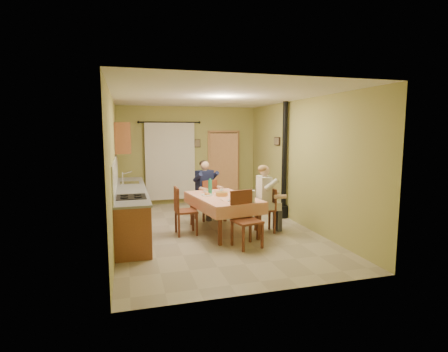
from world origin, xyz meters
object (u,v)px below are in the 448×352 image
object	(u,v)px
dining_table	(223,214)
chair_near	(246,231)
man_right	(265,191)
chair_far	(206,207)
chair_right	(265,218)
man_far	(205,183)
stove_flue	(284,176)
chair_left	(185,220)

from	to	relation	value
dining_table	chair_near	distance (m)	1.05
man_right	chair_far	bearing A→B (deg)	38.26
chair_right	man_right	bearing A→B (deg)	90.00
man_far	stove_flue	distance (m)	1.91
dining_table	chair_right	size ratio (longest dim) A/B	2.14
chair_left	stove_flue	bearing A→B (deg)	104.24
dining_table	man_far	distance (m)	1.24
chair_right	chair_near	bearing A→B (deg)	141.39
chair_far	man_far	distance (m)	0.59
stove_flue	man_far	bearing A→B (deg)	168.93
dining_table	chair_right	bearing A→B (deg)	-25.52
chair_near	chair_left	world-z (taller)	chair_near
man_far	stove_flue	bearing A→B (deg)	-33.27
chair_right	stove_flue	xyz separation A→B (m)	(0.89, 1.02, 0.74)
dining_table	man_right	bearing A→B (deg)	-25.70
man_far	dining_table	bearing A→B (deg)	-106.23
chair_far	chair_right	world-z (taller)	chair_far
chair_far	man_far	xyz separation A→B (m)	(-0.01, 0.01, 0.59)
chair_left	man_right	xyz separation A→B (m)	(1.63, -0.30, 0.59)
chair_far	chair_near	xyz separation A→B (m)	(0.27, -2.15, 0.00)
chair_right	man_right	xyz separation A→B (m)	(-0.01, 0.00, 0.59)
chair_far	chair_right	bearing A→B (deg)	-76.82
chair_near	chair_right	world-z (taller)	chair_near
man_right	stove_flue	bearing A→B (deg)	-38.42
dining_table	stove_flue	bearing A→B (deg)	14.56
man_far	man_right	world-z (taller)	same
stove_flue	chair_near	bearing A→B (deg)	-131.49
dining_table	stove_flue	world-z (taller)	stove_flue
man_right	stove_flue	xyz separation A→B (m)	(0.90, 1.02, 0.15)
chair_near	stove_flue	bearing A→B (deg)	-144.09
chair_far	chair_near	distance (m)	2.17
chair_far	chair_left	size ratio (longest dim) A/B	0.98
chair_right	man_far	size ratio (longest dim) A/B	0.67
chair_near	chair_left	xyz separation A→B (m)	(-0.95, 1.08, -0.00)
man_far	stove_flue	size ratio (longest dim) A/B	0.50
man_far	chair_far	bearing A→B (deg)	-90.00
chair_left	stove_flue	world-z (taller)	stove_flue
stove_flue	chair_far	bearing A→B (deg)	169.27
man_right	stove_flue	size ratio (longest dim) A/B	0.50
dining_table	chair_left	bearing A→B (deg)	167.80
chair_far	chair_left	bearing A→B (deg)	-144.42
chair_far	dining_table	bearing A→B (deg)	-106.43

